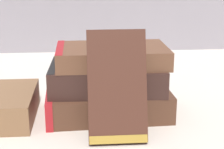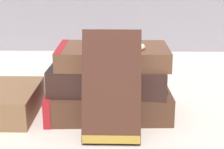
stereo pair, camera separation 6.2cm
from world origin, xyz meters
name	(u,v)px [view 2 (the right image)]	position (x,y,z in m)	size (l,w,h in m)	color
ground_plane	(113,113)	(0.00, 0.00, 0.00)	(3.00, 3.00, 0.00)	beige
book_flat_bottom	(105,102)	(-0.01, 0.00, 0.02)	(0.22, 0.14, 0.05)	#4C2D1E
book_flat_middle	(105,76)	(-0.01, 0.00, 0.07)	(0.20, 0.12, 0.05)	#331E19
book_flat_top	(110,56)	(-0.01, 0.00, 0.11)	(0.19, 0.12, 0.03)	brown
book_leaning_front	(113,90)	(0.00, -0.09, 0.08)	(0.09, 0.07, 0.16)	#422319
pocket_watch	(131,47)	(0.03, -0.01, 0.12)	(0.05, 0.05, 0.01)	white
reading_glasses	(83,89)	(-0.07, 0.12, 0.00)	(0.11, 0.05, 0.00)	black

